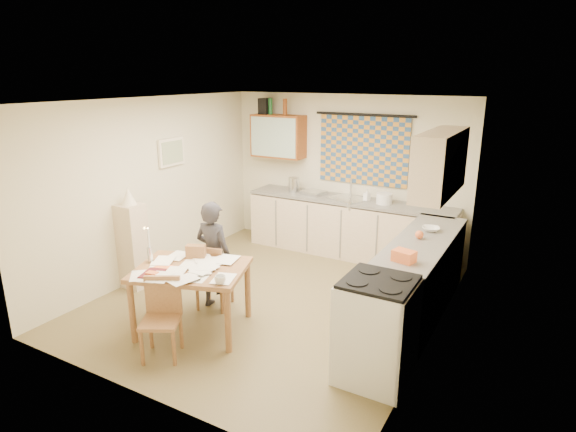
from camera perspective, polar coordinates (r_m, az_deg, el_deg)
The scene contains 44 objects.
floor at distance 6.32m, azimuth -1.68°, elevation -9.84°, with size 4.00×4.50×0.02m, color brown.
ceiling at distance 5.67m, azimuth -1.89°, elevation 13.63°, with size 4.00×4.50×0.02m, color white.
wall_back at distance 7.84m, azimuth 6.83°, elevation 5.02°, with size 4.00×0.02×2.50m, color beige.
wall_front at distance 4.21m, azimuth -18.00°, elevation -5.87°, with size 4.00×0.02×2.50m, color beige.
wall_left at distance 7.10m, azimuth -15.83°, elevation 3.30°, with size 0.02×4.50×2.50m, color beige.
wall_right at distance 5.17m, azimuth 17.68°, elevation -1.69°, with size 0.02×4.50×2.50m, color beige.
window_blind at distance 7.63m, azimuth 8.91°, elevation 7.67°, with size 1.45×0.03×1.05m, color navy.
curtain_rod at distance 7.54m, azimuth 9.04°, elevation 11.78°, with size 0.04×0.04×1.60m, color black.
wall_cabinet at distance 8.10m, azimuth -1.15°, elevation 9.44°, with size 0.90×0.34×0.70m, color brown.
wall_cabinet_glass at distance 7.96m, azimuth -1.78°, elevation 9.31°, with size 0.84×0.02×0.64m, color #99B2A5.
upper_cabinet_right at distance 5.59m, azimuth 17.63°, elevation 6.00°, with size 0.34×1.30×0.70m, color #C5AC8A.
framed_print at distance 7.27m, azimuth -13.65°, elevation 7.38°, with size 0.04×0.50×0.40m, color #EFE5C7.
print_canvas at distance 7.25m, azimuth -13.51°, elevation 7.37°, with size 0.01×0.42×0.32m, color beige.
counter_back at distance 7.69m, azimuth 7.14°, elevation -1.38°, with size 3.30×0.62×0.92m.
counter_right at distance 5.74m, azimuth 14.49°, elevation -8.13°, with size 0.62×2.95×0.92m.
stove at distance 4.67m, azimuth 10.43°, elevation -13.16°, with size 0.65×0.65×1.01m.
sink at distance 7.58m, azimuth 7.11°, elevation 1.73°, with size 0.55×0.45×0.10m, color silver.
tap at distance 7.71m, azimuth 7.47°, elevation 3.35°, with size 0.03×0.03×0.28m, color silver.
dish_rack at distance 7.79m, azimuth 3.10°, elevation 2.79°, with size 0.35×0.30×0.06m, color silver.
kettle at distance 7.94m, azimuth 0.71°, elevation 3.73°, with size 0.18×0.18×0.24m, color silver.
mixing_bowl at distance 7.35m, azimuth 11.35°, elevation 2.05°, with size 0.24×0.24×0.16m, color white.
soap_bottle at distance 7.49m, azimuth 9.35°, elevation 2.50°, with size 0.11×0.11×0.18m, color white.
bowl at distance 6.22m, azimuth 16.57°, elevation -1.49°, with size 0.27×0.27×0.05m, color white.
orange_bag at distance 5.14m, azimuth 13.58°, elevation -4.64°, with size 0.22×0.16×0.12m, color orange.
fruit_orange at distance 5.89m, azimuth 15.30°, elevation -2.15°, with size 0.10×0.10×0.10m, color orange.
speaker at distance 8.19m, azimuth -2.72°, elevation 12.88°, with size 0.16×0.20×0.26m, color black.
bottle_green at distance 8.13m, azimuth -2.10°, elevation 12.86°, with size 0.07×0.07×0.26m, color #195926.
bottle_brown at distance 7.99m, azimuth -0.36°, elevation 12.81°, with size 0.07×0.07×0.26m, color brown.
dining_table at distance 5.57m, azimuth -11.22°, elevation -9.53°, with size 1.41×1.23×0.75m.
chair_far at distance 6.08m, azimuth -8.72°, elevation -8.36°, with size 0.45×0.45×0.83m.
chair_near at distance 5.20m, azimuth -14.71°, elevation -13.30°, with size 0.50×0.50×0.82m.
person at distance 5.91m, azimuth -8.78°, elevation -4.67°, with size 0.50×0.33×1.36m, color black.
shelf_stand at distance 6.77m, azimuth -17.88°, elevation -3.42°, with size 0.32×0.30×1.16m, color #C5AC8A.
lampshade at distance 6.58m, azimuth -18.40°, elevation 2.24°, with size 0.20×0.20×0.22m, color #EFE5C7.
letter_rack at distance 5.64m, azimuth -10.86°, elevation -4.18°, with size 0.22×0.10×0.16m, color brown.
mug at distance 4.95m, azimuth -8.04°, elevation -7.49°, with size 0.16×0.16×0.09m, color white.
magazine at distance 5.36m, azimuth -16.74°, elevation -6.49°, with size 0.27×0.32×0.03m, color maroon.
book at distance 5.49m, azimuth -15.56°, elevation -5.87°, with size 0.20×0.26×0.02m, color orange.
orange_box at distance 5.29m, azimuth -15.80°, elevation -6.63°, with size 0.12×0.08×0.04m, color orange.
eyeglasses at distance 5.10m, azimuth -11.03°, elevation -7.32°, with size 0.13×0.04×0.02m, color black.
candle_holder at distance 5.64m, azimuth -16.04°, elevation -4.43°, with size 0.06×0.06×0.18m, color silver.
candle at distance 5.59m, azimuth -16.21°, elevation -2.47°, with size 0.02×0.02×0.22m, color white.
candle_flame at distance 5.52m, azimuth -16.66°, elevation -1.41°, with size 0.02×0.02×0.02m, color #FFCC66.
papers at distance 5.39m, azimuth -11.58°, elevation -5.97°, with size 1.17×1.14×0.03m.
Camera 1 is at (2.94, -4.84, 2.79)m, focal length 30.00 mm.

